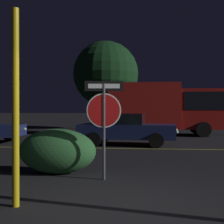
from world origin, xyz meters
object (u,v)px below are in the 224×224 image
(stop_sign, at_px, (104,110))
(yellow_pole_left, at_px, (16,108))
(delivery_truck, at_px, (167,107))
(tree_0, at_px, (106,74))
(hedge_bush_2, at_px, (57,151))
(passing_car_2, at_px, (127,129))

(stop_sign, height_order, yellow_pole_left, yellow_pole_left)
(delivery_truck, xyz_separation_m, tree_0, (-4.30, 5.49, 2.62))
(hedge_bush_2, relative_size, tree_0, 0.27)
(delivery_truck, bearing_deg, hedge_bush_2, -16.90)
(passing_car_2, distance_m, delivery_truck, 5.80)
(hedge_bush_2, bearing_deg, delivery_truck, 73.03)
(yellow_pole_left, distance_m, hedge_bush_2, 2.71)
(stop_sign, bearing_deg, hedge_bush_2, 149.12)
(delivery_truck, distance_m, tree_0, 7.45)
(hedge_bush_2, bearing_deg, tree_0, 92.75)
(yellow_pole_left, distance_m, delivery_truck, 14.38)
(stop_sign, xyz_separation_m, tree_0, (-1.99, 17.46, 2.80))
(stop_sign, bearing_deg, tree_0, 89.77)
(passing_car_2, relative_size, tree_0, 0.62)
(stop_sign, xyz_separation_m, hedge_bush_2, (-1.18, 0.53, -0.97))
(stop_sign, relative_size, tree_0, 0.31)
(hedge_bush_2, xyz_separation_m, passing_car_2, (1.36, 6.14, 0.16))
(stop_sign, height_order, tree_0, tree_0)
(stop_sign, height_order, passing_car_2, stop_sign)
(hedge_bush_2, distance_m, tree_0, 17.36)
(hedge_bush_2, bearing_deg, passing_car_2, 77.50)
(passing_car_2, xyz_separation_m, delivery_truck, (2.13, 5.30, 1.00))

